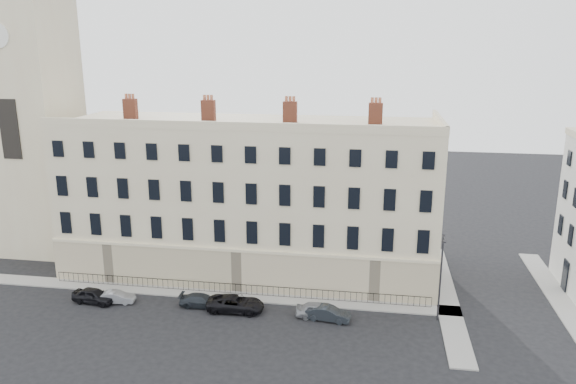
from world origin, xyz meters
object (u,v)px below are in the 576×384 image
at_px(car_c, 202,301).
at_px(car_f, 328,313).
at_px(car_d, 235,304).
at_px(car_e, 319,310).
at_px(streetlamp, 441,274).
at_px(car_a, 94,296).
at_px(car_b, 116,297).

xyz_separation_m(car_c, car_f, (11.15, -0.71, 0.05)).
bearing_deg(car_d, car_f, -94.20).
height_order(car_d, car_f, car_d).
height_order(car_d, car_e, car_d).
bearing_deg(car_e, car_c, 84.87).
bearing_deg(car_e, streetlamp, -87.35).
bearing_deg(streetlamp, car_c, 178.57).
bearing_deg(car_d, car_a, 90.56).
distance_m(car_b, car_d, 10.86).
bearing_deg(car_e, car_d, 86.66).
xyz_separation_m(car_a, car_f, (20.81, 0.08, -0.06)).
bearing_deg(car_e, car_a, 88.09).
bearing_deg(car_c, car_a, 92.66).
relative_size(car_d, car_f, 1.33).
distance_m(car_a, streetlamp, 30.05).
xyz_separation_m(car_a, car_c, (9.66, 0.79, -0.11)).
distance_m(car_c, streetlamp, 20.48).
bearing_deg(car_d, streetlamp, -88.21).
relative_size(car_c, streetlamp, 0.51).
height_order(car_d, streetlamp, streetlamp).
relative_size(car_a, car_f, 1.06).
distance_m(car_e, streetlamp, 10.50).
distance_m(car_a, car_e, 19.98).
xyz_separation_m(car_a, streetlamp, (29.81, 1.43, 3.53)).
xyz_separation_m(car_c, car_d, (3.13, -0.33, 0.12)).
distance_m(car_c, car_f, 11.18).
height_order(car_b, streetlamp, streetlamp).
height_order(car_b, car_c, car_c).
xyz_separation_m(car_d, car_e, (7.19, -0.02, -0.03)).
bearing_deg(car_e, car_b, 87.33).
height_order(car_b, car_e, car_e).
height_order(car_b, car_f, car_f).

